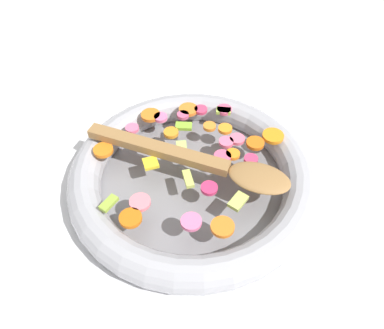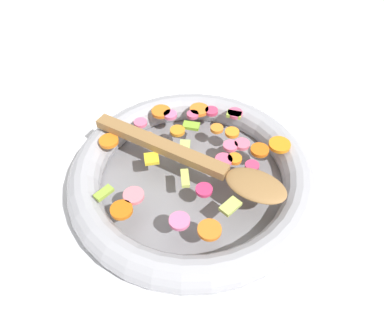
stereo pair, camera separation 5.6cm
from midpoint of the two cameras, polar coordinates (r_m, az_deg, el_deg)
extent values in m
plane|color=silver|center=(0.60, -2.68, -3.34)|extent=(4.00, 4.00, 0.00)
cylinder|color=slate|center=(0.60, -2.70, -2.98)|extent=(0.33, 0.33, 0.01)
torus|color=#9E9EA5|center=(0.58, -2.77, -1.80)|extent=(0.38, 0.38, 0.05)
cylinder|color=orange|center=(0.59, 6.96, 3.10)|extent=(0.03, 0.03, 0.01)
cylinder|color=orange|center=(0.61, 2.46, 5.32)|extent=(0.03, 0.03, 0.01)
cylinder|color=orange|center=(0.60, -10.32, 3.20)|extent=(0.03, 0.03, 0.01)
cylinder|color=orange|center=(0.65, -3.06, 8.24)|extent=(0.05, 0.05, 0.01)
cylinder|color=orange|center=(0.61, 9.68, 4.17)|extent=(0.05, 0.05, 0.01)
cylinder|color=orange|center=(0.56, -2.05, 0.12)|extent=(0.03, 0.03, 0.01)
cylinder|color=orange|center=(0.57, 3.47, 1.41)|extent=(0.02, 0.02, 0.01)
cylinder|color=orange|center=(0.60, -16.00, 1.98)|extent=(0.04, 0.04, 0.01)
cylinder|color=orange|center=(0.55, 6.76, -2.02)|extent=(0.04, 0.04, 0.01)
cylinder|color=orange|center=(0.62, 0.08, 5.69)|extent=(0.03, 0.03, 0.01)
cylinder|color=orange|center=(0.61, -5.72, 4.76)|extent=(0.03, 0.03, 0.01)
cylinder|color=orange|center=(0.65, -8.83, 7.32)|extent=(0.04, 0.04, 0.01)
cylinder|color=#D46312|center=(0.51, -12.51, -8.17)|extent=(0.03, 0.03, 0.01)
cylinder|color=orange|center=(0.49, 1.38, -9.68)|extent=(0.04, 0.04, 0.01)
cube|color=#AFC45F|center=(0.54, 8.25, -2.60)|extent=(0.03, 0.02, 0.01)
cube|color=#AECB4A|center=(0.65, 2.34, 8.04)|extent=(0.03, 0.03, 0.01)
cube|color=#84B631|center=(0.62, -3.89, 5.71)|extent=(0.03, 0.03, 0.01)
cube|color=#AEC862|center=(0.58, -4.79, 2.22)|extent=(0.03, 0.03, 0.01)
cube|color=#B9CA5D|center=(0.52, 3.96, -5.79)|extent=(0.03, 0.03, 0.01)
cube|color=#90B23A|center=(0.53, -15.56, -5.88)|extent=(0.03, 0.02, 0.01)
cube|color=#BCCA59|center=(0.54, -3.57, -2.36)|extent=(0.02, 0.03, 0.01)
cylinder|color=pink|center=(0.50, -3.40, -8.90)|extent=(0.03, 0.03, 0.01)
cylinder|color=#D33B61|center=(0.65, -1.15, 8.21)|extent=(0.03, 0.03, 0.01)
cylinder|color=#CF2F5E|center=(0.53, -0.85, -3.99)|extent=(0.03, 0.03, 0.01)
cylinder|color=pink|center=(0.52, -11.00, -5.85)|extent=(0.04, 0.04, 0.01)
cylinder|color=#DB5479|center=(0.65, 2.45, 8.23)|extent=(0.03, 0.03, 0.01)
cylinder|color=pink|center=(0.64, -7.52, 6.94)|extent=(0.03, 0.03, 0.01)
cylinder|color=#E36682|center=(0.60, 4.23, 3.74)|extent=(0.03, 0.03, 0.01)
cylinder|color=#D5547B|center=(0.64, -3.92, 7.38)|extent=(0.03, 0.03, 0.01)
cylinder|color=#EA668B|center=(0.59, 2.53, 3.28)|extent=(0.02, 0.02, 0.01)
cylinder|color=#DD557C|center=(0.57, 1.87, 1.03)|extent=(0.04, 0.04, 0.01)
cylinder|color=#EB658C|center=(0.63, -11.68, 5.27)|extent=(0.02, 0.02, 0.01)
cylinder|color=#C83862|center=(0.57, 6.20, 0.63)|extent=(0.03, 0.03, 0.01)
cube|color=yellow|center=(0.57, -9.16, 0.04)|extent=(0.02, 0.02, 0.01)
cube|color=olive|center=(0.57, -8.19, 2.25)|extent=(0.17, 0.19, 0.01)
ellipsoid|color=olive|center=(0.53, 7.27, -2.18)|extent=(0.10, 0.10, 0.01)
camera|label=1|loc=(0.03, -92.87, -3.17)|focal=35.00mm
camera|label=2|loc=(0.03, 87.13, 3.17)|focal=35.00mm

